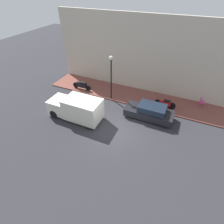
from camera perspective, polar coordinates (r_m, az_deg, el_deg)
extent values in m
plane|color=#2D2D33|center=(13.88, 0.95, -5.76)|extent=(60.00, 60.00, 0.00)
cube|color=brown|center=(17.74, 7.65, 5.03)|extent=(3.11, 18.35, 0.11)
cube|color=beige|center=(17.66, 10.44, 17.55)|extent=(0.30, 18.35, 7.24)
cube|color=black|center=(15.04, 11.96, -0.37)|extent=(1.62, 4.02, 0.61)
cube|color=#192333|center=(14.68, 12.99, 1.18)|extent=(1.43, 2.21, 0.53)
cylinder|color=black|center=(14.89, 5.43, -0.88)|extent=(0.20, 0.60, 0.60)
cylinder|color=black|center=(15.95, 7.11, 1.96)|extent=(0.20, 0.60, 0.60)
cylinder|color=black|center=(14.49, 17.12, -4.00)|extent=(0.20, 0.60, 0.60)
cylinder|color=black|center=(15.58, 18.03, -0.88)|extent=(0.20, 0.60, 0.60)
cube|color=silver|center=(14.33, -9.44, 0.91)|extent=(1.84, 2.96, 1.76)
cube|color=silver|center=(15.68, -16.41, 2.15)|extent=(1.75, 1.59, 1.23)
cube|color=#192333|center=(15.63, -17.32, 3.38)|extent=(1.56, 0.88, 0.49)
cylinder|color=black|center=(15.60, -18.38, -0.60)|extent=(0.22, 0.72, 0.72)
cylinder|color=black|center=(16.52, -15.00, 2.50)|extent=(0.22, 0.72, 0.72)
cylinder|color=black|center=(13.89, -7.80, -4.13)|extent=(0.22, 0.72, 0.72)
cylinder|color=black|center=(14.91, -4.75, -0.44)|extent=(0.22, 0.72, 0.72)
cube|color=black|center=(18.74, -9.88, 8.71)|extent=(0.30, 1.14, 0.48)
cube|color=black|center=(18.52, -9.57, 9.44)|extent=(0.27, 0.62, 0.12)
cylinder|color=black|center=(19.23, -11.74, 8.59)|extent=(0.10, 0.62, 0.62)
cylinder|color=black|center=(18.47, -7.82, 7.76)|extent=(0.10, 0.62, 0.62)
cube|color=#B21E1E|center=(16.44, 16.92, 2.85)|extent=(0.30, 1.01, 0.39)
cube|color=black|center=(16.29, 17.55, 3.46)|extent=(0.27, 0.55, 0.12)
cylinder|color=black|center=(16.56, 14.74, 2.98)|extent=(0.10, 0.66, 0.66)
cylinder|color=black|center=(16.49, 18.93, 1.90)|extent=(0.10, 0.66, 0.66)
cylinder|color=black|center=(16.24, -0.28, 10.36)|extent=(0.12, 0.12, 3.93)
sphere|color=silver|center=(15.40, -0.30, 17.23)|extent=(0.36, 0.36, 0.36)
cube|color=#D8338C|center=(17.86, 27.38, 2.91)|extent=(0.40, 0.40, 0.04)
cube|color=#D8338C|center=(17.74, 27.01, 3.62)|extent=(0.40, 0.04, 0.39)
cylinder|color=#D8338C|center=(17.86, 27.67, 1.86)|extent=(0.04, 0.04, 0.44)
cylinder|color=#D8338C|center=(18.15, 27.70, 2.43)|extent=(0.04, 0.04, 0.44)
cylinder|color=#D8338C|center=(17.82, 26.61, 2.14)|extent=(0.04, 0.04, 0.44)
cylinder|color=#D8338C|center=(18.11, 26.66, 2.71)|extent=(0.04, 0.04, 0.44)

